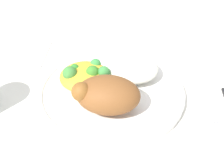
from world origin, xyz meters
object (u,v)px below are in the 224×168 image
(plate, at_px, (112,91))
(rice_pile, at_px, (131,68))
(fork, at_px, (213,112))
(roasted_chicken, at_px, (109,95))
(mac_cheese_with_broccoli, at_px, (85,75))
(napkin, at_px, (29,55))

(plate, relative_size, rice_pile, 2.64)
(fork, bearing_deg, plate, -9.05)
(roasted_chicken, relative_size, mac_cheese_with_broccoli, 1.22)
(plate, bearing_deg, fork, 170.95)
(rice_pile, height_order, fork, rice_pile)
(napkin, bearing_deg, plate, 151.66)
(roasted_chicken, height_order, rice_pile, roasted_chicken)
(plate, distance_m, rice_pile, 0.06)
(rice_pile, bearing_deg, roasted_chicken, 72.25)
(rice_pile, relative_size, fork, 0.74)
(mac_cheese_with_broccoli, xyz_separation_m, fork, (-0.24, 0.04, -0.03))
(mac_cheese_with_broccoli, bearing_deg, rice_pile, -159.10)
(fork, bearing_deg, roasted_chicken, 8.08)
(plate, relative_size, fork, 1.96)
(roasted_chicken, distance_m, fork, 0.19)
(mac_cheese_with_broccoli, height_order, napkin, mac_cheese_with_broccoli)
(roasted_chicken, bearing_deg, mac_cheese_with_broccoli, -50.67)
(fork, bearing_deg, rice_pile, -25.78)
(roasted_chicken, bearing_deg, napkin, -38.86)
(rice_pile, height_order, napkin, rice_pile)
(mac_cheese_with_broccoli, bearing_deg, napkin, -33.29)
(rice_pile, bearing_deg, mac_cheese_with_broccoli, 20.90)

